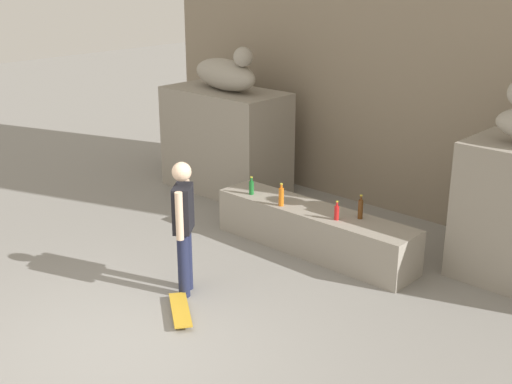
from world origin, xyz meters
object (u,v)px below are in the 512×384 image
at_px(statue_reclining_left, 226,73).
at_px(bottle_brown, 360,209).
at_px(bottle_red, 337,212).
at_px(skater, 184,223).
at_px(bottle_orange, 281,196).
at_px(bottle_green, 251,187).
at_px(skateboard, 180,310).

height_order(statue_reclining_left, bottle_brown, statue_reclining_left).
bearing_deg(bottle_red, skater, -114.10).
height_order(bottle_red, bottle_brown, bottle_brown).
distance_m(bottle_red, bottle_orange, 0.89).
xyz_separation_m(bottle_red, bottle_brown, (0.21, 0.25, 0.03)).
height_order(bottle_red, bottle_orange, bottle_orange).
xyz_separation_m(skater, bottle_orange, (-0.03, 1.82, -0.16)).
bearing_deg(bottle_orange, bottle_brown, 17.01).
distance_m(skater, bottle_orange, 1.83).
relative_size(bottle_green, bottle_red, 1.03).
height_order(bottle_green, bottle_brown, bottle_brown).
distance_m(skater, bottle_red, 2.10).
distance_m(skateboard, bottle_green, 2.62).
height_order(skateboard, bottle_red, bottle_red).
bearing_deg(bottle_brown, statue_reclining_left, 164.52).
relative_size(statue_reclining_left, skater, 1.01).
bearing_deg(statue_reclining_left, bottle_red, -8.48).
distance_m(bottle_green, bottle_orange, 0.64).
distance_m(skater, bottle_green, 2.01).
bearing_deg(bottle_orange, bottle_green, 173.61).
relative_size(bottle_red, bottle_orange, 0.80).
height_order(statue_reclining_left, bottle_red, statue_reclining_left).
xyz_separation_m(skateboard, bottle_red, (0.48, 2.33, 0.67)).
bearing_deg(bottle_brown, skater, -116.19).
height_order(statue_reclining_left, skater, statue_reclining_left).
bearing_deg(skateboard, bottle_orange, 136.09).
distance_m(skateboard, bottle_brown, 2.76).
bearing_deg(skateboard, bottle_red, 114.27).
relative_size(statue_reclining_left, bottle_green, 6.26).
relative_size(bottle_red, bottle_brown, 0.79).
bearing_deg(statue_reclining_left, skater, -40.84).
xyz_separation_m(statue_reclining_left, skater, (2.37, -3.11, -1.14)).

